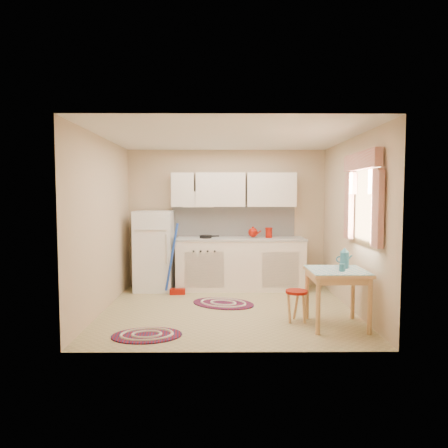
{
  "coord_description": "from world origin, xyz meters",
  "views": [
    {
      "loc": [
        -0.09,
        -5.74,
        1.66
      ],
      "look_at": [
        -0.05,
        0.25,
        1.24
      ],
      "focal_mm": 32.0,
      "sensor_mm": 36.0,
      "label": 1
    }
  ],
  "objects": [
    {
      "name": "room_shell",
      "position": [
        0.16,
        0.24,
        1.6
      ],
      "size": [
        3.64,
        3.6,
        2.52
      ],
      "color": "tan",
      "rests_on": "ground"
    },
    {
      "name": "coffee_pot",
      "position": [
        1.5,
        -0.63,
        0.86
      ],
      "size": [
        0.18,
        0.17,
        0.28
      ],
      "primitive_type": null,
      "rotation": [
        0.0,
        0.0,
        -0.39
      ],
      "color": "teal",
      "rests_on": "table"
    },
    {
      "name": "fridge",
      "position": [
        -1.28,
        1.25,
        0.7
      ],
      "size": [
        0.65,
        0.6,
        1.4
      ],
      "primitive_type": "cube",
      "color": "white",
      "rests_on": "ground"
    },
    {
      "name": "red_kettle",
      "position": [
        0.47,
        1.3,
        1.01
      ],
      "size": [
        0.21,
        0.19,
        0.19
      ],
      "primitive_type": null,
      "rotation": [
        0.0,
        0.0,
        0.12
      ],
      "color": "#971005",
      "rests_on": "countertop"
    },
    {
      "name": "rug_left",
      "position": [
        -0.98,
        -1.1,
        0.01
      ],
      "size": [
        0.89,
        0.64,
        0.02
      ],
      "primitive_type": null,
      "rotation": [
        0.0,
        0.0,
        0.1
      ],
      "color": "maroon",
      "rests_on": "ground"
    },
    {
      "name": "base_cabinets",
      "position": [
        0.24,
        1.3,
        0.44
      ],
      "size": [
        2.25,
        0.6,
        0.88
      ],
      "primitive_type": "cube",
      "color": "white",
      "rests_on": "ground"
    },
    {
      "name": "red_canister",
      "position": [
        0.75,
        1.3,
        1.0
      ],
      "size": [
        0.13,
        0.13,
        0.16
      ],
      "primitive_type": "cylinder",
      "rotation": [
        0.0,
        0.0,
        -0.09
      ],
      "color": "#971005",
      "rests_on": "countertop"
    },
    {
      "name": "rug_center",
      "position": [
        -0.07,
        0.3,
        0.01
      ],
      "size": [
        1.14,
        0.96,
        0.02
      ],
      "primitive_type": null,
      "rotation": [
        0.0,
        0.0,
        -0.38
      ],
      "color": "maroon",
      "rests_on": "ground"
    },
    {
      "name": "broom",
      "position": [
        -0.84,
        0.9,
        0.6
      ],
      "size": [
        0.29,
        0.14,
        1.2
      ],
      "primitive_type": null,
      "rotation": [
        0.0,
        0.0,
        0.07
      ],
      "color": "blue",
      "rests_on": "ground"
    },
    {
      "name": "mug",
      "position": [
        1.41,
        -0.85,
        0.77
      ],
      "size": [
        0.08,
        0.08,
        0.1
      ],
      "primitive_type": "cylinder",
      "rotation": [
        0.0,
        0.0,
        0.1
      ],
      "color": "teal",
      "rests_on": "table"
    },
    {
      "name": "table",
      "position": [
        1.37,
        -0.75,
        0.36
      ],
      "size": [
        0.72,
        0.72,
        0.72
      ],
      "primitive_type": "cube",
      "color": "tan",
      "rests_on": "ground"
    },
    {
      "name": "countertop",
      "position": [
        0.24,
        1.3,
        0.9
      ],
      "size": [
        2.27,
        0.62,
        0.04
      ],
      "primitive_type": "cube",
      "color": "#B4B1AB",
      "rests_on": "base_cabinets"
    },
    {
      "name": "frying_pan",
      "position": [
        -0.37,
        1.25,
        0.94
      ],
      "size": [
        0.27,
        0.27,
        0.05
      ],
      "primitive_type": "cylinder",
      "rotation": [
        0.0,
        0.0,
        0.34
      ],
      "color": "black",
      "rests_on": "countertop"
    },
    {
      "name": "stool",
      "position": [
        0.89,
        -0.58,
        0.21
      ],
      "size": [
        0.33,
        0.33,
        0.42
      ],
      "primitive_type": "cylinder",
      "rotation": [
        0.0,
        0.0,
        -0.16
      ],
      "color": "#971005",
      "rests_on": "ground"
    }
  ]
}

